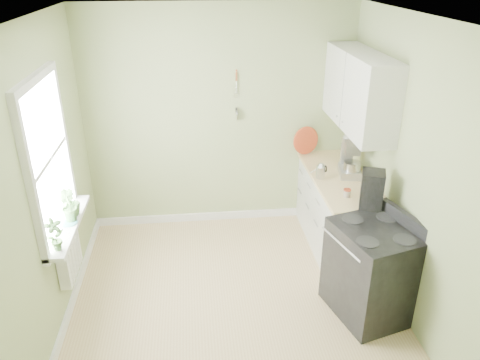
{
  "coord_description": "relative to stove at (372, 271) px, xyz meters",
  "views": [
    {
      "loc": [
        -0.34,
        -3.56,
        3.09
      ],
      "look_at": [
        0.11,
        0.55,
        1.14
      ],
      "focal_mm": 35.0,
      "sensor_mm": 36.0,
      "label": 1
    }
  ],
  "objects": [
    {
      "name": "floor",
      "position": [
        -1.28,
        0.13,
        -0.47
      ],
      "size": [
        3.2,
        3.6,
        0.02
      ],
      "primitive_type": "cube",
      "color": "tan",
      "rests_on": "ground"
    },
    {
      "name": "ceiling",
      "position": [
        -1.28,
        0.13,
        2.25
      ],
      "size": [
        3.2,
        3.6,
        0.02
      ],
      "primitive_type": "cube",
      "color": "white",
      "rests_on": "wall_back"
    },
    {
      "name": "wall_back",
      "position": [
        -1.28,
        1.94,
        0.89
      ],
      "size": [
        3.2,
        0.02,
        2.7
      ],
      "primitive_type": "cube",
      "color": "#A2B078",
      "rests_on": "floor"
    },
    {
      "name": "wall_left",
      "position": [
        -2.89,
        0.13,
        0.89
      ],
      "size": [
        0.02,
        3.6,
        2.7
      ],
      "primitive_type": "cube",
      "color": "#A2B078",
      "rests_on": "floor"
    },
    {
      "name": "wall_right",
      "position": [
        0.33,
        0.13,
        0.89
      ],
      "size": [
        0.02,
        3.6,
        2.7
      ],
      "primitive_type": "cube",
      "color": "#A2B078",
      "rests_on": "floor"
    },
    {
      "name": "base_cabinets",
      "position": [
        0.02,
        1.13,
        -0.03
      ],
      "size": [
        0.6,
        1.6,
        0.87
      ],
      "primitive_type": "cube",
      "color": "white",
      "rests_on": "floor"
    },
    {
      "name": "countertop",
      "position": [
        0.01,
        1.13,
        0.43
      ],
      "size": [
        0.64,
        1.6,
        0.04
      ],
      "primitive_type": "cube",
      "color": "beige",
      "rests_on": "base_cabinets"
    },
    {
      "name": "upper_cabinets",
      "position": [
        0.15,
        1.23,
        1.39
      ],
      "size": [
        0.35,
        1.4,
        0.8
      ],
      "primitive_type": "cube",
      "color": "white",
      "rests_on": "wall_right"
    },
    {
      "name": "window",
      "position": [
        -2.86,
        0.43,
        1.09
      ],
      "size": [
        0.06,
        1.14,
        1.44
      ],
      "color": "white",
      "rests_on": "wall_left"
    },
    {
      "name": "window_sill",
      "position": [
        -2.79,
        0.43,
        0.42
      ],
      "size": [
        0.18,
        1.14,
        0.04
      ],
      "primitive_type": "cube",
      "color": "white",
      "rests_on": "wall_left"
    },
    {
      "name": "radiator",
      "position": [
        -2.82,
        0.38,
        0.09
      ],
      "size": [
        0.12,
        0.5,
        0.35
      ],
      "primitive_type": "cube",
      "color": "white",
      "rests_on": "wall_left"
    },
    {
      "name": "wall_utensils",
      "position": [
        -1.08,
        1.91,
        1.1
      ],
      "size": [
        0.02,
        0.14,
        0.58
      ],
      "color": "beige",
      "rests_on": "wall_back"
    },
    {
      "name": "stove",
      "position": [
        0.0,
        0.0,
        0.0
      ],
      "size": [
        0.83,
        0.89,
        1.03
      ],
      "color": "black",
      "rests_on": "floor"
    },
    {
      "name": "stand_mixer",
      "position": [
        0.11,
        1.19,
        0.63
      ],
      "size": [
        0.28,
        0.39,
        0.44
      ],
      "color": "#B2B2B7",
      "rests_on": "countertop"
    },
    {
      "name": "kettle",
      "position": [
        -0.23,
        1.13,
        0.53
      ],
      "size": [
        0.17,
        0.1,
        0.17
      ],
      "color": "silver",
      "rests_on": "countertop"
    },
    {
      "name": "coffee_maker",
      "position": [
        0.08,
        0.43,
        0.62
      ],
      "size": [
        0.28,
        0.29,
        0.37
      ],
      "color": "black",
      "rests_on": "countertop"
    },
    {
      "name": "red_tray",
      "position": [
        -0.23,
        1.85,
        0.62
      ],
      "size": [
        0.35,
        0.17,
        0.35
      ],
      "primitive_type": "cylinder",
      "rotation": [
        1.45,
        0.0,
        0.33
      ],
      "color": "#BC4120",
      "rests_on": "countertop"
    },
    {
      "name": "jar",
      "position": [
        -0.08,
        0.65,
        0.49
      ],
      "size": [
        0.08,
        0.08,
        0.08
      ],
      "color": "tan",
      "rests_on": "countertop"
    },
    {
      "name": "plant_a",
      "position": [
        -2.78,
        -0.01,
        0.59
      ],
      "size": [
        0.19,
        0.18,
        0.3
      ],
      "primitive_type": "imported",
      "rotation": [
        0.0,
        0.0,
        0.71
      ],
      "color": "#3D6430",
      "rests_on": "window_sill"
    },
    {
      "name": "plant_b",
      "position": [
        -2.78,
        0.48,
        0.59
      ],
      "size": [
        0.22,
        0.21,
        0.31
      ],
      "primitive_type": "imported",
      "rotation": [
        0.0,
        0.0,
        2.52
      ],
      "color": "#3D6430",
      "rests_on": "window_sill"
    },
    {
      "name": "plant_c",
      "position": [
        -2.78,
        0.59,
        0.58
      ],
      "size": [
        0.22,
        0.22,
        0.29
      ],
      "primitive_type": "imported",
      "rotation": [
        0.0,
        0.0,
        4.23
      ],
      "color": "#3D6430",
      "rests_on": "window_sill"
    }
  ]
}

